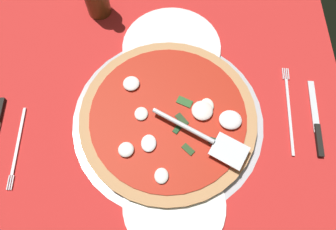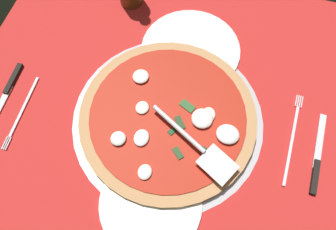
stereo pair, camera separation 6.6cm
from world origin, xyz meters
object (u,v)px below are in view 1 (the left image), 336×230
object	(u,v)px
place_setting_far	(302,117)
dinner_plate_left	(172,47)
dinner_plate_right	(174,204)
pizza	(169,116)
place_setting_near	(6,140)
pizza_server	(203,137)

from	to	relation	value
place_setting_far	dinner_plate_left	bearing A→B (deg)	61.23
dinner_plate_left	dinner_plate_right	bearing A→B (deg)	1.44
place_setting_far	pizza	bearing A→B (deg)	94.64
place_setting_near	pizza_server	bearing A→B (deg)	88.37
pizza	place_setting_far	world-z (taller)	pizza
pizza_server	place_setting_far	bearing A→B (deg)	44.47
dinner_plate_right	pizza	world-z (taller)	pizza
pizza	place_setting_near	xyz separation A→B (cm)	(5.81, -35.62, -1.32)
dinner_plate_left	place_setting_far	distance (cm)	35.38
dinner_plate_right	place_setting_far	world-z (taller)	place_setting_far
dinner_plate_right	place_setting_near	bearing A→B (deg)	-109.53
pizza	place_setting_far	bearing A→B (deg)	91.15
dinner_plate_left	place_setting_far	size ratio (longest dim) A/B	1.10
dinner_plate_left	place_setting_far	world-z (taller)	place_setting_far
place_setting_near	place_setting_far	bearing A→B (deg)	93.77
pizza	place_setting_near	distance (cm)	36.12
place_setting_near	place_setting_far	size ratio (longest dim) A/B	0.94
dinner_plate_left	place_setting_far	xyz separation A→B (cm)	(18.88, 29.92, -0.15)
pizza	pizza_server	size ratio (longest dim) A/B	1.93
place_setting_near	place_setting_far	xyz separation A→B (cm)	(-6.42, 65.97, -0.00)
dinner_plate_left	place_setting_near	size ratio (longest dim) A/B	1.17
dinner_plate_left	pizza	xyz separation A→B (cm)	(19.49, -0.42, 1.18)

